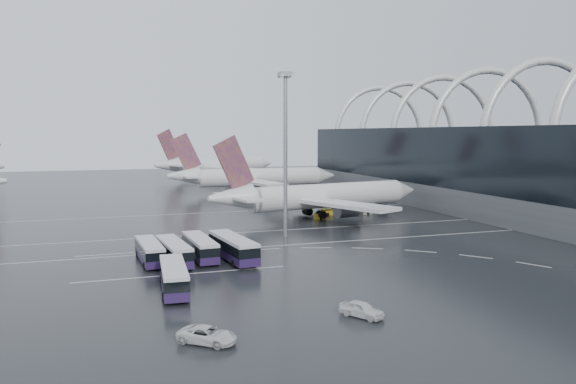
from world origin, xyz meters
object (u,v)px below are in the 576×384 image
object	(u,v)px
gse_cart_belly_b	(367,211)
gse_cart_belly_c	(320,216)
airliner_gate_b	(251,178)
bus_row_far_b	(174,276)
airliner_main	(318,197)
airliner_gate_c	(215,166)
bus_row_near_b	(174,251)
bus_row_near_c	(200,247)
van_curve_b	(362,309)
bus_row_near_a	(150,251)
van_curve_a	(207,335)
floodlight_mast	(285,134)
bus_row_near_d	(233,247)
gse_cart_belly_e	(327,212)

from	to	relation	value
gse_cart_belly_b	gse_cart_belly_c	world-z (taller)	gse_cart_belly_b
airliner_gate_b	bus_row_far_b	world-z (taller)	airliner_gate_b
airliner_main	airliner_gate_c	distance (m)	113.19
bus_row_near_b	bus_row_near_c	size ratio (longest dim) A/B	0.99
van_curve_b	gse_cart_belly_b	world-z (taller)	van_curve_b
bus_row_near_a	bus_row_far_b	size ratio (longest dim) A/B	0.96
airliner_gate_b	van_curve_a	distance (m)	126.76
airliner_gate_c	floodlight_mast	distance (m)	134.61
bus_row_near_a	bus_row_near_c	size ratio (longest dim) A/B	0.94
floodlight_mast	airliner_gate_b	bearing A→B (deg)	79.72
airliner_main	bus_row_near_d	size ratio (longest dim) A/B	3.76
bus_row_far_b	gse_cart_belly_c	distance (m)	59.22
bus_row_near_c	gse_cart_belly_c	distance (m)	43.37
bus_row_near_c	bus_row_far_b	bearing A→B (deg)	156.88
van_curve_a	bus_row_near_b	bearing A→B (deg)	36.05
gse_cart_belly_e	van_curve_b	bearing A→B (deg)	-109.70
bus_row_far_b	gse_cart_belly_e	size ratio (longest dim) A/B	5.24
floodlight_mast	bus_row_far_b	bearing A→B (deg)	-129.31
bus_row_near_a	van_curve_b	bearing A→B (deg)	-153.44
bus_row_near_a	bus_row_near_c	world-z (taller)	bus_row_near_c
bus_row_near_b	bus_row_near_c	xyz separation A→B (m)	(4.06, 1.59, 0.02)
airliner_gate_b	bus_row_near_a	distance (m)	95.62
bus_row_near_c	gse_cart_belly_b	distance (m)	55.63
airliner_gate_b	bus_row_near_a	world-z (taller)	airliner_gate_b
airliner_main	gse_cart_belly_b	world-z (taller)	airliner_main
bus_row_near_b	gse_cart_belly_b	bearing A→B (deg)	-59.38
floodlight_mast	gse_cart_belly_e	bearing A→B (deg)	52.49
van_curve_b	bus_row_far_b	bearing A→B (deg)	104.83
bus_row_near_d	bus_row_far_b	distance (m)	17.06
bus_row_near_a	bus_row_near_d	size ratio (longest dim) A/B	0.86
bus_row_near_a	van_curve_b	world-z (taller)	bus_row_near_a
van_curve_a	gse_cart_belly_b	distance (m)	83.79
bus_row_near_a	bus_row_far_b	distance (m)	16.03
bus_row_far_b	van_curve_a	distance (m)	17.96
gse_cart_belly_c	van_curve_b	bearing A→B (deg)	-108.09
bus_row_near_c	gse_cart_belly_c	bearing A→B (deg)	-49.22
airliner_gate_b	gse_cart_belly_b	xyz separation A→B (m)	(13.18, -53.77, -4.01)
airliner_gate_c	gse_cart_belly_e	bearing A→B (deg)	-110.66
bus_row_near_a	gse_cart_belly_e	xyz separation A→B (m)	(42.36, 35.44, -0.97)
van_curve_a	gse_cart_belly_c	distance (m)	73.70
floodlight_mast	gse_cart_belly_c	size ratio (longest dim) A/B	12.65
gse_cart_belly_b	gse_cart_belly_c	xyz separation A→B (m)	(-13.07, -3.55, -0.04)
bus_row_near_b	airliner_gate_c	bearing A→B (deg)	-18.94
floodlight_mast	gse_cart_belly_b	xyz separation A→B (m)	(26.76, 21.13, -17.70)
van_curve_a	van_curve_b	distance (m)	16.29
airliner_gate_c	gse_cart_belly_e	distance (m)	110.57
bus_row_near_d	bus_row_near_a	bearing A→B (deg)	72.14
van_curve_b	floodlight_mast	world-z (taller)	floodlight_mast
bus_row_near_b	bus_row_near_c	world-z (taller)	bus_row_near_c
bus_row_near_a	bus_row_near_c	bearing A→B (deg)	-92.37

